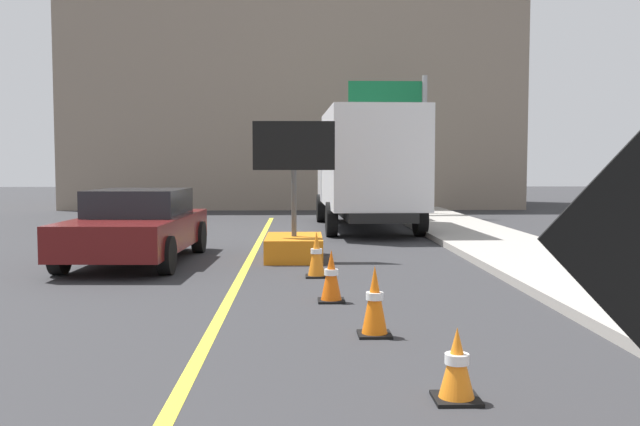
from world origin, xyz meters
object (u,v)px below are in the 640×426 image
object	(u,v)px
traffic_cone_near_sign	(457,365)
traffic_cone_mid_lane	(375,301)
pickup_car	(137,226)
traffic_cone_far_lane	(331,276)
arrow_board_trailer	(294,235)
highway_guide_sign	(402,121)
box_truck	(367,166)
traffic_cone_curbside	(316,255)

from	to	relation	value
traffic_cone_near_sign	traffic_cone_mid_lane	size ratio (longest dim) A/B	0.76
traffic_cone_mid_lane	pickup_car	bearing A→B (deg)	123.61
traffic_cone_mid_lane	traffic_cone_far_lane	xyz separation A→B (m)	(-0.38, 1.88, -0.03)
arrow_board_trailer	traffic_cone_near_sign	bearing A→B (deg)	-80.86
highway_guide_sign	traffic_cone_near_sign	world-z (taller)	highway_guide_sign
box_truck	traffic_cone_near_sign	size ratio (longest dim) A/B	12.63
traffic_cone_mid_lane	highway_guide_sign	bearing A→B (deg)	80.60
traffic_cone_near_sign	traffic_cone_curbside	world-z (taller)	traffic_cone_curbside
box_truck	traffic_cone_curbside	bearing A→B (deg)	-101.07
pickup_car	highway_guide_sign	size ratio (longest dim) A/B	0.92
box_truck	traffic_cone_near_sign	xyz separation A→B (m)	(-0.72, -14.54, -1.53)
box_truck	traffic_cone_mid_lane	bearing A→B (deg)	-95.20
arrow_board_trailer	traffic_cone_near_sign	size ratio (longest dim) A/B	4.64
traffic_cone_far_lane	arrow_board_trailer	bearing A→B (deg)	97.07
box_truck	traffic_cone_far_lane	bearing A→B (deg)	-98.15
traffic_cone_curbside	traffic_cone_near_sign	bearing A→B (deg)	-81.11
pickup_car	highway_guide_sign	distance (m)	13.40
box_truck	highway_guide_sign	xyz separation A→B (m)	(1.70, 4.67, 1.61)
pickup_car	traffic_cone_far_lane	distance (m)	5.31
arrow_board_trailer	box_truck	bearing A→B (deg)	71.90
box_truck	arrow_board_trailer	bearing A→B (deg)	-108.10
pickup_car	traffic_cone_mid_lane	size ratio (longest dim) A/B	6.01
traffic_cone_mid_lane	traffic_cone_curbside	world-z (taller)	traffic_cone_mid_lane
highway_guide_sign	traffic_cone_mid_lane	size ratio (longest dim) A/B	6.53
arrow_board_trailer	box_truck	world-z (taller)	box_truck
pickup_car	traffic_cone_near_sign	world-z (taller)	pickup_car
traffic_cone_near_sign	traffic_cone_curbside	size ratio (longest dim) A/B	0.77
pickup_car	traffic_cone_curbside	bearing A→B (deg)	-29.43
arrow_board_trailer	pickup_car	size ratio (longest dim) A/B	0.59
box_truck	pickup_car	distance (m)	8.37
highway_guide_sign	traffic_cone_curbside	bearing A→B (deg)	-104.33
pickup_car	traffic_cone_mid_lane	world-z (taller)	pickup_car
highway_guide_sign	traffic_cone_far_lane	bearing A→B (deg)	-101.91
arrow_board_trailer	pickup_car	xyz separation A→B (m)	(-2.98, -0.34, 0.22)
highway_guide_sign	traffic_cone_far_lane	xyz separation A→B (m)	(-3.21, -15.24, -3.07)
traffic_cone_mid_lane	traffic_cone_far_lane	bearing A→B (deg)	101.45
arrow_board_trailer	traffic_cone_near_sign	distance (m)	8.38
highway_guide_sign	traffic_cone_near_sign	size ratio (longest dim) A/B	8.59
arrow_board_trailer	traffic_cone_curbside	world-z (taller)	arrow_board_trailer
box_truck	traffic_cone_far_lane	world-z (taller)	box_truck
box_truck	traffic_cone_mid_lane	world-z (taller)	box_truck
box_truck	traffic_cone_far_lane	xyz separation A→B (m)	(-1.51, -10.57, -1.46)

